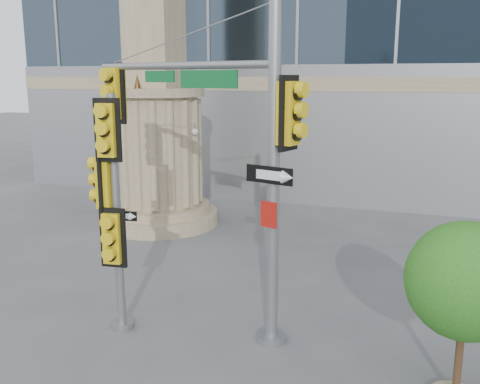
% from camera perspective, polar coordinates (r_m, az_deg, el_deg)
% --- Properties ---
extents(ground, '(120.00, 120.00, 0.00)m').
position_cam_1_polar(ground, '(10.74, -2.30, -18.57)').
color(ground, '#545456').
rests_on(ground, ground).
extents(monument, '(4.40, 4.40, 16.60)m').
position_cam_1_polar(monument, '(19.95, -9.01, 12.11)').
color(monument, gray).
rests_on(monument, ground).
extents(main_signal_pole, '(5.20, 1.88, 6.88)m').
position_cam_1_polar(main_signal_pole, '(11.22, -1.81, 5.87)').
color(main_signal_pole, slate).
rests_on(main_signal_pole, ground).
extents(secondary_signal_pole, '(0.93, 0.68, 5.16)m').
position_cam_1_polar(secondary_signal_pole, '(11.54, -13.59, -0.48)').
color(secondary_signal_pole, slate).
rests_on(secondary_signal_pole, ground).
extents(street_tree, '(2.05, 2.00, 3.19)m').
position_cam_1_polar(street_tree, '(9.77, 23.15, -9.18)').
color(street_tree, gray).
rests_on(street_tree, ground).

